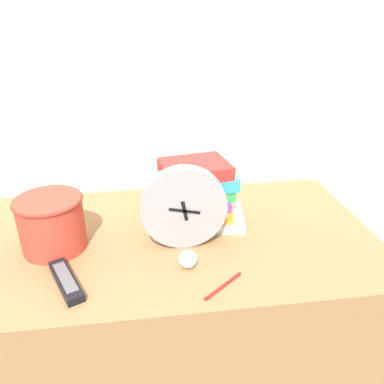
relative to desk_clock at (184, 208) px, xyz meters
The scene contains 8 objects.
wall_back 0.54m from the desk_clock, 95.51° to the left, with size 6.00×0.04×2.40m.
desk 0.51m from the desk_clock, 128.74° to the left, with size 1.21×0.64×0.77m.
desk_clock is the anchor object (origin of this frame).
book_stack 0.15m from the desk_clock, 66.05° to the left, with size 0.28×0.21×0.19m.
basket 0.36m from the desk_clock, behind, with size 0.18×0.18×0.15m.
tv_remote 0.34m from the desk_clock, 156.69° to the right, with size 0.11×0.17×0.02m.
crumpled_paper_ball 0.14m from the desk_clock, 91.33° to the right, with size 0.05×0.05×0.05m.
pen 0.23m from the desk_clock, 69.64° to the right, with size 0.11×0.09×0.01m.
Camera 1 is at (-0.06, -0.61, 1.37)m, focal length 35.00 mm.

